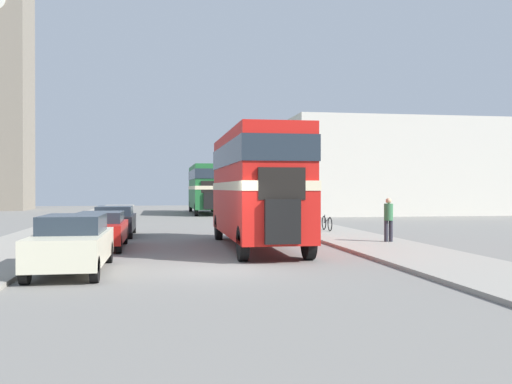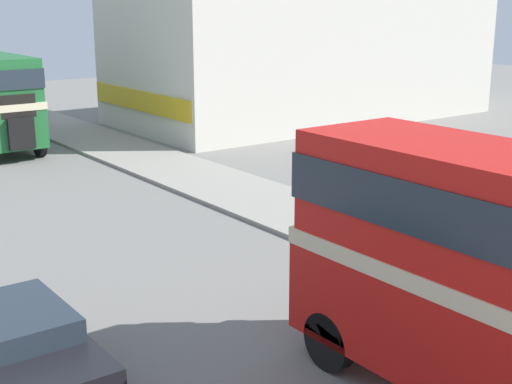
# 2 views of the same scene
# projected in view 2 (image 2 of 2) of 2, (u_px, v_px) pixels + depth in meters

# --- Properties ---
(car_parked_far) EXTENTS (1.83, 4.29, 1.40)m
(car_parked_far) POSITION_uv_depth(u_px,v_px,m) (21.00, 347.00, 12.19)
(car_parked_far) COLOR black
(car_parked_far) RESTS_ON ground_plane
(bicycle_on_pavement) EXTENTS (0.05, 1.76, 0.78)m
(bicycle_on_pavement) POSITION_uv_depth(u_px,v_px,m) (419.00, 241.00, 18.44)
(bicycle_on_pavement) COLOR black
(bicycle_on_pavement) RESTS_ON sidewalk_right
(shop_building_block) EXTENTS (21.13, 10.08, 8.14)m
(shop_building_block) POSITION_uv_depth(u_px,v_px,m) (305.00, 46.00, 40.35)
(shop_building_block) COLOR beige
(shop_building_block) RESTS_ON ground_plane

